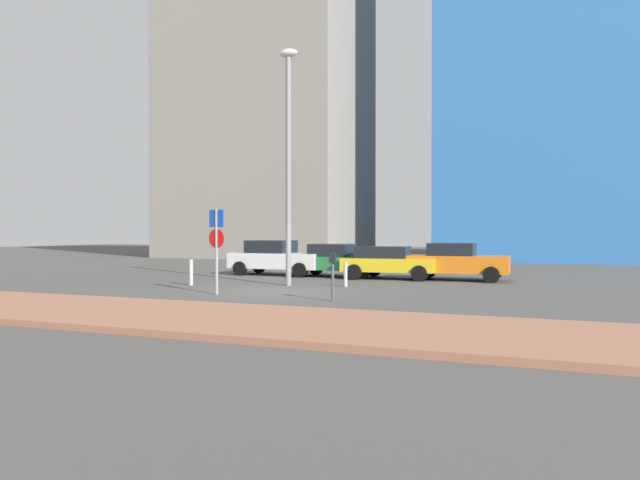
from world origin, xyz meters
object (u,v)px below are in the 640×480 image
(parked_car_green, at_px, (336,260))
(street_lamp, at_px, (288,150))
(parking_sign_post, at_px, (217,241))
(parking_meter, at_px, (333,270))
(parked_car_yellow, at_px, (388,262))
(parked_car_orange, at_px, (457,261))
(parked_car_white, at_px, (277,258))
(traffic_bollard_mid, at_px, (191,272))
(traffic_bollard_near, at_px, (346,274))

(parked_car_green, relative_size, street_lamp, 0.47)
(parking_sign_post, distance_m, parking_meter, 4.18)
(parked_car_yellow, distance_m, parked_car_orange, 2.81)
(parked_car_white, xyz_separation_m, parked_car_yellow, (5.33, -0.27, -0.07))
(parked_car_orange, bearing_deg, parked_car_white, -179.62)
(traffic_bollard_mid, bearing_deg, street_lamp, 20.23)
(street_lamp, bearing_deg, traffic_bollard_mid, -159.77)
(parked_car_orange, bearing_deg, parked_car_yellow, -173.30)
(parked_car_white, distance_m, parking_meter, 10.52)
(parking_meter, bearing_deg, parked_car_yellow, 94.57)
(parking_sign_post, height_order, parking_meter, parking_sign_post)
(parked_car_yellow, height_order, parking_sign_post, parking_sign_post)
(parked_car_orange, height_order, parking_sign_post, parking_sign_post)
(parked_car_yellow, relative_size, traffic_bollard_mid, 4.22)
(parked_car_green, bearing_deg, traffic_bollard_near, -65.71)
(parked_car_white, relative_size, parking_sign_post, 1.65)
(parked_car_orange, relative_size, parking_meter, 2.93)
(parked_car_green, bearing_deg, street_lamp, -91.76)
(parked_car_yellow, xyz_separation_m, traffic_bollard_mid, (-5.96, -5.60, -0.25))
(parked_car_orange, xyz_separation_m, parking_sign_post, (-6.21, -8.26, 0.91))
(parked_car_white, relative_size, traffic_bollard_near, 4.99)
(parked_car_orange, relative_size, traffic_bollard_mid, 4.22)
(parked_car_yellow, bearing_deg, parked_car_white, 177.06)
(parking_sign_post, relative_size, traffic_bollard_near, 3.02)
(traffic_bollard_near, bearing_deg, parked_car_green, 114.29)
(parking_sign_post, relative_size, traffic_bollard_mid, 2.82)
(street_lamp, bearing_deg, parked_car_orange, 41.08)
(parked_car_white, xyz_separation_m, parking_sign_post, (1.92, -8.21, 0.89))
(parked_car_white, bearing_deg, parking_sign_post, -76.82)
(parked_car_green, bearing_deg, parked_car_orange, -0.09)
(parked_car_green, height_order, street_lamp, street_lamp)
(parked_car_white, xyz_separation_m, parking_meter, (6.00, -8.63, 0.09))
(parking_meter, height_order, street_lamp, street_lamp)
(parking_sign_post, xyz_separation_m, street_lamp, (0.83, 3.58, 3.29))
(parked_car_green, bearing_deg, parked_car_white, -178.77)
(parked_car_green, relative_size, parked_car_yellow, 1.02)
(parked_car_green, relative_size, parking_meter, 2.98)
(parked_car_orange, height_order, traffic_bollard_mid, parked_car_orange)
(parked_car_white, distance_m, parked_car_green, 2.90)
(traffic_bollard_near, relative_size, traffic_bollard_mid, 0.93)
(parked_car_yellow, xyz_separation_m, street_lamp, (-2.58, -4.35, 4.25))
(parked_car_green, distance_m, parking_meter, 9.23)
(parked_car_green, bearing_deg, traffic_bollard_mid, -120.72)
(parked_car_white, xyz_separation_m, traffic_bollard_near, (4.84, -4.23, -0.36))
(parking_meter, relative_size, street_lamp, 0.16)
(parked_car_yellow, height_order, traffic_bollard_near, parked_car_yellow)
(traffic_bollard_mid, bearing_deg, parked_car_orange, 34.10)
(parking_sign_post, height_order, street_lamp, street_lamp)
(parked_car_white, bearing_deg, parked_car_yellow, -2.94)
(parking_sign_post, bearing_deg, parked_car_orange, 53.10)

